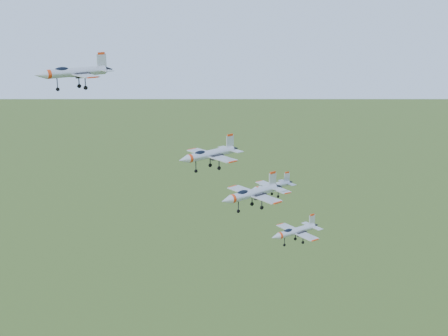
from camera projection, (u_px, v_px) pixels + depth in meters
jet_lead at (74, 72)px, 97.10m from camera, size 13.18×10.87×3.53m
jet_left_high at (209, 154)px, 102.30m from camera, size 12.76×10.62×3.41m
jet_right_high at (251, 193)px, 85.05m from camera, size 11.02×9.16×2.94m
jet_left_low at (271, 186)px, 119.36m from camera, size 10.68×8.76×2.87m
jet_right_low at (295, 231)px, 103.17m from camera, size 10.39×8.55×2.78m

